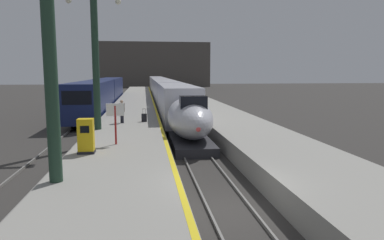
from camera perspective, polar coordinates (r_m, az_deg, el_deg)
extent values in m
plane|color=#33302D|center=(12.82, 6.04, -14.18)|extent=(260.00, 260.00, 0.00)
cube|color=gray|center=(36.57, -9.41, 0.93)|extent=(4.80, 110.00, 1.05)
cube|color=gray|center=(37.20, 3.16, 1.14)|extent=(4.80, 110.00, 1.05)
cube|color=yellow|center=(36.51, -5.85, 1.82)|extent=(0.20, 107.80, 0.01)
cube|color=slate|center=(39.39, -4.47, 0.81)|extent=(0.08, 110.00, 0.12)
cube|color=slate|center=(39.50, -2.30, 0.85)|extent=(0.08, 110.00, 0.12)
cube|color=slate|center=(39.79, -16.20, 0.60)|extent=(0.08, 110.00, 0.12)
cube|color=slate|center=(39.59, -14.05, 0.64)|extent=(0.08, 110.00, 0.12)
ellipsoid|color=silver|center=(23.12, -0.43, 0.40)|extent=(2.78, 7.99, 2.56)
cube|color=#28282D|center=(22.98, -0.30, -3.57)|extent=(2.46, 6.79, 0.55)
cube|color=black|center=(21.24, 0.17, 2.65)|extent=(1.59, 1.00, 0.90)
sphere|color=#F24C4C|center=(19.31, 1.02, -1.50)|extent=(0.28, 0.28, 0.28)
cube|color=silver|center=(32.39, -2.51, 2.92)|extent=(2.90, 14.00, 3.05)
cube|color=black|center=(32.26, -5.03, 3.86)|extent=(0.04, 11.90, 0.80)
cube|color=black|center=(32.51, -0.02, 3.92)|extent=(0.04, 11.90, 0.80)
cube|color=silver|center=(32.53, -2.50, 0.68)|extent=(2.92, 13.30, 0.24)
cube|color=black|center=(28.18, -1.68, -1.47)|extent=(2.03, 2.20, 0.56)
cube|color=black|center=(37.02, -3.11, 0.72)|extent=(2.03, 2.20, 0.56)
cube|color=silver|center=(48.91, -4.25, 4.52)|extent=(2.90, 18.00, 3.05)
cube|color=black|center=(48.82, -5.92, 5.14)|extent=(0.04, 15.84, 0.80)
cube|color=black|center=(48.99, -2.59, 5.18)|extent=(0.04, 15.84, 0.80)
cube|color=black|center=(42.97, -3.74, 1.69)|extent=(2.03, 2.20, 0.56)
cube|color=black|center=(55.13, -4.61, 3.00)|extent=(2.03, 2.20, 0.56)
cube|color=silver|center=(67.47, -5.19, 5.38)|extent=(2.90, 18.00, 3.05)
cube|color=black|center=(67.40, -6.40, 5.83)|extent=(0.04, 15.84, 0.80)
cube|color=black|center=(67.53, -3.98, 5.86)|extent=(0.04, 15.84, 0.80)
cube|color=black|center=(61.47, -4.92, 3.48)|extent=(2.03, 2.20, 0.56)
cube|color=black|center=(73.67, -5.37, 4.17)|extent=(2.03, 2.20, 0.56)
cube|color=silver|center=(86.05, -5.72, 5.87)|extent=(2.90, 18.00, 3.05)
cube|color=black|center=(85.99, -6.68, 6.22)|extent=(0.04, 15.84, 0.80)
cube|color=black|center=(86.09, -4.78, 6.24)|extent=(0.04, 15.84, 0.80)
cube|color=black|center=(80.01, -5.56, 4.45)|extent=(2.03, 2.20, 0.56)
cube|color=black|center=(92.23, -5.83, 4.87)|extent=(2.03, 2.20, 0.56)
cube|color=#141E4C|center=(38.17, -15.50, 3.49)|extent=(2.85, 18.00, 3.30)
cube|color=black|center=(29.30, -17.91, 3.38)|extent=(2.28, 0.08, 1.10)
cube|color=black|center=(38.35, -17.60, 4.17)|extent=(0.04, 15.30, 0.90)
cube|color=black|center=(37.97, -13.44, 4.29)|extent=(0.04, 15.30, 0.90)
cube|color=black|center=(32.69, -16.74, -0.56)|extent=(2.00, 2.00, 0.52)
cube|color=black|center=(44.02, -14.40, 1.58)|extent=(2.00, 2.00, 0.52)
cube|color=#141E4C|center=(56.62, -12.95, 4.85)|extent=(2.85, 18.00, 3.30)
cylinder|color=#1E3828|center=(12.72, -21.79, 10.60)|extent=(0.44, 0.44, 8.96)
cylinder|color=#1E3828|center=(23.82, -15.13, 9.36)|extent=(0.44, 0.44, 9.04)
sphere|color=#EFEACC|center=(24.44, -19.10, 17.59)|extent=(0.36, 0.36, 0.36)
sphere|color=#EFEACC|center=(24.06, -11.72, 18.00)|extent=(0.36, 0.36, 0.36)
cylinder|color=#23232D|center=(26.66, -11.21, 0.45)|extent=(0.13, 0.13, 0.85)
cylinder|color=#23232D|center=(26.53, -10.97, 0.43)|extent=(0.13, 0.13, 0.85)
cube|color=gray|center=(26.51, -11.13, 2.02)|extent=(0.43, 0.42, 0.62)
cylinder|color=gray|center=(26.70, -11.48, 1.94)|extent=(0.09, 0.09, 0.58)
cylinder|color=gray|center=(26.34, -10.78, 1.88)|extent=(0.09, 0.09, 0.58)
sphere|color=tan|center=(26.48, -11.15, 2.92)|extent=(0.22, 0.22, 0.22)
cube|color=black|center=(27.05, -7.64, 0.37)|extent=(0.40, 0.22, 0.60)
cylinder|color=#262628|center=(26.99, -7.87, 1.38)|extent=(0.02, 0.02, 0.36)
cylinder|color=#262628|center=(26.99, -7.44, 1.38)|extent=(0.02, 0.02, 0.36)
cube|color=#262628|center=(26.97, -7.66, 1.78)|extent=(0.22, 0.03, 0.02)
cube|color=yellow|center=(17.07, -16.56, -2.47)|extent=(0.70, 0.56, 1.60)
cube|color=black|center=(16.74, -16.75, -1.46)|extent=(0.40, 0.02, 0.32)
cube|color=black|center=(17.21, -16.46, -4.89)|extent=(0.76, 0.62, 0.12)
cylinder|color=maroon|center=(18.74, -12.10, -0.81)|extent=(0.10, 0.10, 2.00)
cube|color=white|center=(18.64, -12.17, 1.62)|extent=(0.90, 0.06, 0.64)
cube|color=#4C4742|center=(113.61, -6.23, 8.78)|extent=(36.00, 2.00, 14.00)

